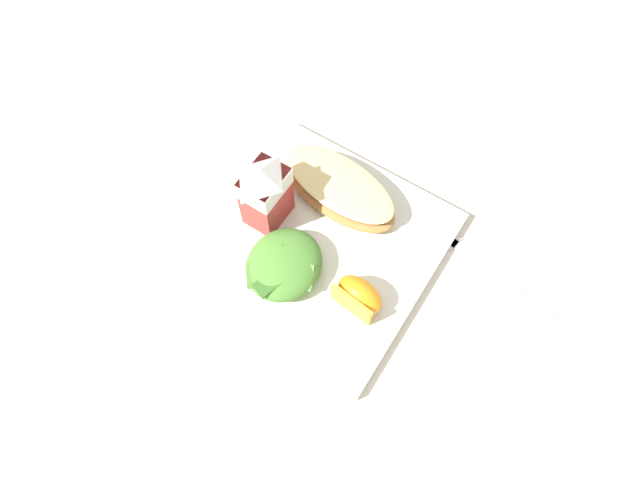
% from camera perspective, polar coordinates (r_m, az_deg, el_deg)
% --- Properties ---
extents(ground, '(3.00, 3.00, 0.00)m').
position_cam_1_polar(ground, '(0.77, -0.00, -0.86)').
color(ground, beige).
extents(white_plate, '(0.28, 0.28, 0.02)m').
position_cam_1_polar(white_plate, '(0.76, -0.00, -0.60)').
color(white_plate, white).
rests_on(white_plate, ground).
extents(cheesy_pizza_bread, '(0.10, 0.18, 0.04)m').
position_cam_1_polar(cheesy_pizza_bread, '(0.77, 1.85, 4.91)').
color(cheesy_pizza_bread, '#B77F42').
rests_on(cheesy_pizza_bread, white_plate).
extents(green_salad_pile, '(0.10, 0.09, 0.04)m').
position_cam_1_polar(green_salad_pile, '(0.72, -3.48, -2.36)').
color(green_salad_pile, '#4C8433').
rests_on(green_salad_pile, white_plate).
extents(milk_carton, '(0.06, 0.05, 0.11)m').
position_cam_1_polar(milk_carton, '(0.72, -5.45, 4.48)').
color(milk_carton, '#B7332D').
rests_on(milk_carton, white_plate).
extents(orange_wedge_front, '(0.04, 0.06, 0.04)m').
position_cam_1_polar(orange_wedge_front, '(0.71, 3.72, -5.33)').
color(orange_wedge_front, orange).
rests_on(orange_wedge_front, white_plate).
extents(paper_napkin, '(0.14, 0.14, 0.00)m').
position_cam_1_polar(paper_napkin, '(0.71, -2.41, -15.51)').
color(paper_napkin, white).
rests_on(paper_napkin, ground).
extents(metal_fork, '(0.05, 0.19, 0.01)m').
position_cam_1_polar(metal_fork, '(0.78, 15.24, -2.36)').
color(metal_fork, silver).
rests_on(metal_fork, ground).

